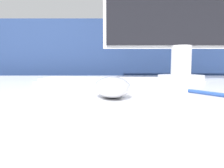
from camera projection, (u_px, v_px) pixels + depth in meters
name	position (u px, v px, depth m)	size (l,w,h in m)	color
partition_panel	(102.00, 108.00, 1.33)	(5.00, 0.03, 1.07)	navy
computer_mouse_near	(112.00, 87.00, 0.42)	(0.08, 0.13, 0.04)	silver
keyboard	(108.00, 82.00, 0.62)	(0.40, 0.15, 0.02)	silver
monitor	(182.00, 15.00, 0.83)	(0.61, 0.18, 0.45)	white
pen	(221.00, 95.00, 0.43)	(0.09, 0.14, 0.01)	#284C9E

